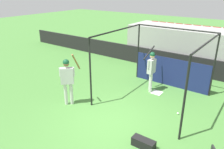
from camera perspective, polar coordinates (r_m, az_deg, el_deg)
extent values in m
plane|color=#477F38|center=(7.85, -0.84, -12.37)|extent=(60.00, 60.00, 0.00)
cube|color=black|center=(12.67, 16.29, 3.06)|extent=(24.00, 0.12, 1.02)
cube|color=#9E9E99|center=(13.66, 18.46, 6.88)|extent=(6.50, 2.40, 2.27)
cube|color=maroon|center=(13.88, 7.61, 7.79)|extent=(0.45, 0.40, 0.10)
cube|color=maroon|center=(13.98, 8.01, 8.84)|extent=(0.45, 0.06, 0.40)
cube|color=maroon|center=(13.64, 9.64, 7.41)|extent=(0.45, 0.40, 0.10)
cube|color=maroon|center=(13.74, 10.05, 8.49)|extent=(0.45, 0.06, 0.40)
cube|color=maroon|center=(13.41, 11.75, 7.02)|extent=(0.45, 0.40, 0.10)
cube|color=maroon|center=(13.52, 12.15, 8.11)|extent=(0.45, 0.06, 0.40)
cube|color=maroon|center=(13.21, 13.91, 6.60)|extent=(0.45, 0.40, 0.10)
cube|color=maroon|center=(13.31, 14.31, 7.71)|extent=(0.45, 0.06, 0.40)
cube|color=maroon|center=(13.02, 16.15, 6.16)|extent=(0.45, 0.40, 0.10)
cube|color=maroon|center=(13.13, 16.53, 7.29)|extent=(0.45, 0.06, 0.40)
cube|color=maroon|center=(12.85, 18.43, 5.70)|extent=(0.45, 0.40, 0.10)
cube|color=maroon|center=(12.96, 18.81, 6.84)|extent=(0.45, 0.06, 0.40)
cube|color=maroon|center=(12.71, 20.77, 5.21)|extent=(0.45, 0.40, 0.10)
cube|color=maroon|center=(12.82, 21.14, 6.37)|extent=(0.45, 0.06, 0.40)
cube|color=maroon|center=(12.59, 23.16, 4.71)|extent=(0.45, 0.40, 0.10)
cube|color=maroon|center=(12.70, 23.51, 5.88)|extent=(0.45, 0.06, 0.40)
cube|color=maroon|center=(12.49, 25.58, 4.19)|extent=(0.45, 0.40, 0.10)
cube|color=maroon|center=(12.60, 25.92, 5.38)|extent=(0.45, 0.06, 0.40)
cube|color=maroon|center=(14.49, 9.24, 9.91)|extent=(0.45, 0.40, 0.10)
cube|color=maroon|center=(14.60, 9.63, 10.90)|extent=(0.45, 0.06, 0.40)
cube|color=maroon|center=(14.25, 11.23, 9.58)|extent=(0.45, 0.40, 0.10)
cube|color=maroon|center=(14.37, 11.61, 10.59)|extent=(0.45, 0.06, 0.40)
cube|color=maroon|center=(14.04, 13.27, 9.23)|extent=(0.45, 0.40, 0.10)
cube|color=maroon|center=(14.15, 13.65, 10.26)|extent=(0.45, 0.06, 0.40)
cube|color=maroon|center=(13.84, 15.38, 8.86)|extent=(0.45, 0.40, 0.10)
cube|color=maroon|center=(13.96, 15.75, 9.90)|extent=(0.45, 0.06, 0.40)
cube|color=maroon|center=(13.66, 17.53, 8.46)|extent=(0.45, 0.40, 0.10)
cube|color=maroon|center=(13.78, 17.90, 9.51)|extent=(0.45, 0.06, 0.40)
cube|color=maroon|center=(13.50, 19.74, 8.04)|extent=(0.45, 0.40, 0.10)
cube|color=maroon|center=(13.62, 20.09, 9.11)|extent=(0.45, 0.06, 0.40)
cube|color=maroon|center=(13.36, 21.99, 7.60)|extent=(0.45, 0.40, 0.10)
cube|color=maroon|center=(13.49, 22.33, 8.68)|extent=(0.45, 0.06, 0.40)
cube|color=maroon|center=(13.25, 24.27, 7.14)|extent=(0.45, 0.40, 0.10)
cube|color=maroon|center=(13.37, 24.61, 8.23)|extent=(0.45, 0.06, 0.40)
cube|color=maroon|center=(13.15, 26.59, 6.66)|extent=(0.45, 0.40, 0.10)
cube|color=maroon|center=(13.28, 26.91, 7.76)|extent=(0.45, 0.06, 0.40)
cube|color=maroon|center=(15.12, 10.76, 11.86)|extent=(0.45, 0.40, 0.10)
cube|color=maroon|center=(15.24, 11.13, 12.79)|extent=(0.45, 0.06, 0.40)
cube|color=maroon|center=(14.89, 12.70, 11.56)|extent=(0.45, 0.40, 0.10)
cube|color=maroon|center=(15.02, 13.06, 12.51)|extent=(0.45, 0.06, 0.40)
cube|color=maroon|center=(14.69, 14.68, 11.25)|extent=(0.45, 0.40, 0.10)
cube|color=maroon|center=(14.81, 15.04, 12.21)|extent=(0.45, 0.06, 0.40)
cube|color=maroon|center=(14.50, 16.72, 10.91)|extent=(0.45, 0.40, 0.10)
cube|color=maroon|center=(14.63, 17.07, 11.88)|extent=(0.45, 0.06, 0.40)
cube|color=maroon|center=(14.33, 18.81, 10.55)|extent=(0.45, 0.40, 0.10)
cube|color=maroon|center=(14.46, 19.15, 11.53)|extent=(0.45, 0.06, 0.40)
cube|color=maroon|center=(14.18, 20.93, 10.16)|extent=(0.45, 0.40, 0.10)
cube|color=maroon|center=(14.31, 21.26, 11.16)|extent=(0.45, 0.06, 0.40)
cube|color=maroon|center=(14.05, 23.10, 9.76)|extent=(0.45, 0.40, 0.10)
cube|color=maroon|center=(14.18, 23.42, 10.76)|extent=(0.45, 0.06, 0.40)
cube|color=maroon|center=(13.94, 25.29, 9.33)|extent=(0.45, 0.40, 0.10)
cube|color=maroon|center=(14.07, 25.60, 10.35)|extent=(0.45, 0.06, 0.40)
cylinder|color=black|center=(8.33, -5.67, 0.30)|extent=(0.07, 0.07, 2.74)
cylinder|color=black|center=(6.70, 18.38, -6.44)|extent=(0.07, 0.07, 2.74)
cylinder|color=black|center=(11.16, 6.83, 5.89)|extent=(0.07, 0.07, 2.74)
cylinder|color=black|center=(10.00, 25.12, 2.00)|extent=(0.07, 0.07, 2.74)
cylinder|color=black|center=(9.33, 1.56, 11.52)|extent=(0.06, 3.64, 0.06)
cylinder|color=black|center=(7.91, 23.85, 7.76)|extent=(0.06, 3.64, 0.06)
cylinder|color=black|center=(10.12, 16.28, 11.49)|extent=(3.61, 0.06, 0.06)
cube|color=navy|center=(10.64, 15.08, 0.56)|extent=(3.54, 0.03, 1.36)
cube|color=white|center=(10.04, 11.64, -4.65)|extent=(0.44, 0.44, 0.02)
cylinder|color=silver|center=(9.89, 10.05, -2.19)|extent=(0.13, 0.13, 0.88)
cylinder|color=silver|center=(10.10, 9.97, -1.67)|extent=(0.13, 0.13, 0.88)
cube|color=#B7B7B7|center=(9.72, 10.30, 2.13)|extent=(0.23, 0.43, 0.62)
sphere|color=tan|center=(9.57, 10.49, 4.85)|extent=(0.22, 0.22, 0.22)
sphere|color=#144C2D|center=(9.55, 10.51, 5.13)|extent=(0.23, 0.23, 0.23)
cylinder|color=#B7B7B7|center=(9.50, 9.51, 2.62)|extent=(0.07, 0.07, 0.34)
cylinder|color=#B7B7B7|center=(9.88, 10.76, 3.29)|extent=(0.07, 0.07, 0.34)
cylinder|color=black|center=(9.91, 9.66, 5.66)|extent=(0.21, 0.74, 0.54)
sphere|color=black|center=(9.78, 11.19, 3.81)|extent=(0.08, 0.08, 0.08)
cylinder|color=silver|center=(8.92, -11.99, -4.99)|extent=(0.18, 0.18, 0.91)
cylinder|color=silver|center=(8.90, -10.56, -4.95)|extent=(0.18, 0.18, 0.91)
cube|color=#B7B7B7|center=(8.59, -11.65, -0.33)|extent=(0.52, 0.49, 0.65)
sphere|color=brown|center=(8.42, -11.91, 2.80)|extent=(0.23, 0.23, 0.23)
sphere|color=#144C2D|center=(8.41, -11.94, 3.13)|extent=(0.24, 0.24, 0.24)
cylinder|color=#B7B7B7|center=(8.61, -13.42, 0.60)|extent=(0.10, 0.10, 0.36)
cylinder|color=#B7B7B7|center=(8.55, -9.97, 0.74)|extent=(0.10, 0.10, 0.36)
cylinder|color=brown|center=(8.36, -9.39, 3.30)|extent=(0.22, 0.54, 0.75)
sphere|color=brown|center=(8.60, -10.72, 1.21)|extent=(0.08, 0.08, 0.08)
cube|color=black|center=(6.81, 8.22, -17.33)|extent=(0.70, 0.28, 0.28)
sphere|color=white|center=(8.63, 16.83, -9.69)|extent=(0.07, 0.07, 0.07)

